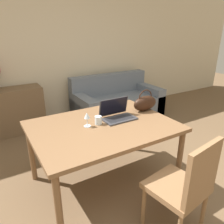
# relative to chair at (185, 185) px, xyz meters

# --- Properties ---
(ground_plane) EXTENTS (14.00, 14.00, 0.00)m
(ground_plane) POSITION_rel_chair_xyz_m (-0.15, 0.21, -0.51)
(ground_plane) COLOR brown
(wall_back) EXTENTS (10.00, 0.06, 2.70)m
(wall_back) POSITION_rel_chair_xyz_m (-0.15, 3.14, 0.84)
(wall_back) COLOR beige
(wall_back) RESTS_ON ground_plane
(dining_table) EXTENTS (1.47, 1.10, 0.74)m
(dining_table) POSITION_rel_chair_xyz_m (-0.25, 0.92, 0.16)
(dining_table) COLOR brown
(dining_table) RESTS_ON ground_plane
(chair) EXTENTS (0.50, 0.50, 0.93)m
(chair) POSITION_rel_chair_xyz_m (0.00, 0.00, 0.00)
(chair) COLOR olive
(chair) RESTS_ON ground_plane
(couch) EXTENTS (1.69, 0.90, 0.82)m
(couch) POSITION_rel_chair_xyz_m (0.97, 2.58, -0.23)
(couch) COLOR slate
(couch) RESTS_ON ground_plane
(sideboard) EXTENTS (1.30, 0.40, 0.77)m
(sideboard) POSITION_rel_chair_xyz_m (-1.07, 2.88, -0.13)
(sideboard) COLOR brown
(sideboard) RESTS_ON ground_plane
(laptop) EXTENTS (0.37, 0.26, 0.22)m
(laptop) POSITION_rel_chair_xyz_m (-0.03, 1.00, 0.29)
(laptop) COLOR #38383D
(laptop) RESTS_ON dining_table
(drinking_glass) EXTENTS (0.07, 0.07, 0.09)m
(drinking_glass) POSITION_rel_chair_xyz_m (-0.29, 0.96, 0.28)
(drinking_glass) COLOR silver
(drinking_glass) RESTS_ON dining_table
(wine_glass) EXTENTS (0.07, 0.07, 0.15)m
(wine_glass) POSITION_rel_chair_xyz_m (-0.41, 0.97, 0.34)
(wine_glass) COLOR silver
(wine_glass) RESTS_ON dining_table
(handbag) EXTENTS (0.33, 0.13, 0.27)m
(handbag) POSITION_rel_chair_xyz_m (0.39, 1.02, 0.33)
(handbag) COLOR black
(handbag) RESTS_ON dining_table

